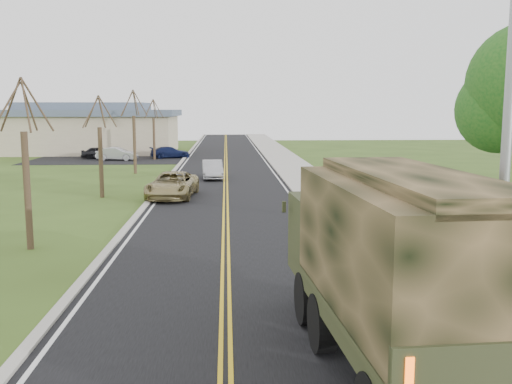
{
  "coord_description": "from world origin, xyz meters",
  "views": [
    {
      "loc": [
        0.04,
        -10.34,
        5.0
      ],
      "look_at": [
        1.18,
        11.4,
        1.8
      ],
      "focal_mm": 40.0,
      "sensor_mm": 36.0,
      "label": 1
    }
  ],
  "objects": [
    {
      "name": "lot_car_silver",
      "position": [
        -10.52,
        45.39,
        0.64
      ],
      "size": [
        4.06,
        1.91,
        1.29
      ],
      "primitive_type": "imported",
      "rotation": [
        0.0,
        0.0,
        1.43
      ],
      "color": "#AFAEB3",
      "rests_on": "ground"
    },
    {
      "name": "road",
      "position": [
        0.0,
        40.0,
        0.01
      ],
      "size": [
        8.0,
        120.0,
        0.01
      ],
      "primitive_type": "cube",
      "color": "black",
      "rests_on": "ground"
    },
    {
      "name": "bare_tree_c",
      "position": [
        -7.0,
        34.0,
        2.78
      ],
      "size": [
        2.04,
        2.39,
        6.42
      ],
      "color": "#38281C",
      "rests_on": "ground"
    },
    {
      "name": "curb_right",
      "position": [
        4.15,
        40.0,
        0.06
      ],
      "size": [
        0.3,
        120.0,
        0.12
      ],
      "primitive_type": "cube",
      "color": "#9E998E",
      "rests_on": "ground"
    },
    {
      "name": "ground",
      "position": [
        0.0,
        0.0,
        0.0
      ],
      "size": [
        160.0,
        160.0,
        0.0
      ],
      "primitive_type": "plane",
      "color": "#344918",
      "rests_on": "ground"
    },
    {
      "name": "bare_tree_a",
      "position": [
        -7.0,
        10.0,
        2.63
      ],
      "size": [
        1.93,
        2.26,
        6.08
      ],
      "color": "#38281C",
      "rests_on": "ground"
    },
    {
      "name": "lot_car_dark",
      "position": [
        -12.64,
        47.41,
        0.61
      ],
      "size": [
        3.75,
        1.94,
        1.22
      ],
      "primitive_type": "imported",
      "rotation": [
        0.0,
        0.0,
        1.71
      ],
      "color": "black",
      "rests_on": "ground"
    },
    {
      "name": "lot_car_navy",
      "position": [
        -5.65,
        47.83,
        0.58
      ],
      "size": [
        4.3,
        2.65,
        1.16
      ],
      "primitive_type": "imported",
      "rotation": [
        0.0,
        0.0,
        1.84
      ],
      "color": "#10183D",
      "rests_on": "ground"
    },
    {
      "name": "suv_champagne",
      "position": [
        -3.0,
        21.67,
        0.73
      ],
      "size": [
        2.88,
        5.42,
        1.45
      ],
      "primitive_type": "imported",
      "rotation": [
        0.0,
        0.0,
        -0.09
      ],
      "color": "#968754",
      "rests_on": "ground"
    },
    {
      "name": "sidewalk_right",
      "position": [
        5.9,
        40.0,
        0.05
      ],
      "size": [
        3.2,
        120.0,
        0.1
      ],
      "primitive_type": "cube",
      "color": "#9E998E",
      "rests_on": "ground"
    },
    {
      "name": "bare_tree_d",
      "position": [
        -7.0,
        46.0,
        2.55
      ],
      "size": [
        1.88,
        2.2,
        5.91
      ],
      "color": "#38281C",
      "rests_on": "ground"
    },
    {
      "name": "military_truck",
      "position": [
        3.22,
        -0.04,
        2.25
      ],
      "size": [
        3.21,
        8.02,
        3.92
      ],
      "rotation": [
        0.0,
        0.0,
        0.06
      ],
      "color": "black",
      "rests_on": "ground"
    },
    {
      "name": "utility_box_far",
      "position": [
        4.62,
        1.78,
        0.43
      ],
      "size": [
        0.56,
        0.46,
        0.65
      ],
      "primitive_type": "cube",
      "rotation": [
        0.0,
        0.0,
        -0.02
      ],
      "color": "#194117",
      "rests_on": "sidewalk_right"
    },
    {
      "name": "street_light",
      "position": [
        4.9,
        -0.5,
        4.43
      ],
      "size": [
        1.65,
        0.22,
        8.0
      ],
      "color": "gray",
      "rests_on": "ground"
    },
    {
      "name": "bare_tree_b",
      "position": [
        -7.0,
        22.0,
        2.48
      ],
      "size": [
        1.83,
        2.14,
        5.73
      ],
      "color": "#38281C",
      "rests_on": "ground"
    },
    {
      "name": "commercial_building",
      "position": [
        -15.98,
        55.97,
        2.69
      ],
      "size": [
        25.5,
        21.5,
        5.65
      ],
      "color": "tan",
      "rests_on": "ground"
    },
    {
      "name": "sedan_silver",
      "position": [
        -0.95,
        30.35,
        0.66
      ],
      "size": [
        1.65,
        4.09,
        1.32
      ],
      "primitive_type": "imported",
      "rotation": [
        0.0,
        0.0,
        0.06
      ],
      "color": "#A6A6AB",
      "rests_on": "ground"
    },
    {
      "name": "curb_left",
      "position": [
        -4.15,
        40.0,
        0.05
      ],
      "size": [
        0.3,
        120.0,
        0.1
      ],
      "primitive_type": "cube",
      "color": "#9E998E",
      "rests_on": "ground"
    }
  ]
}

